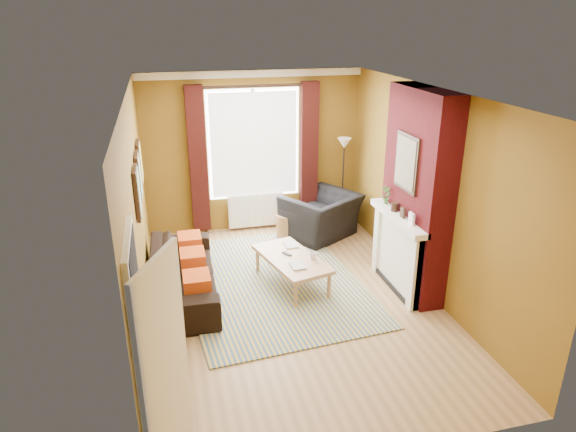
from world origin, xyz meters
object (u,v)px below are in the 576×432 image
object	(u,v)px
coffee_table	(292,260)
armchair	(321,216)
floor_lamp	(344,157)
wicker_stool	(286,226)
sofa	(183,273)

from	to	relation	value
coffee_table	armchair	bearing A→B (deg)	44.77
coffee_table	floor_lamp	size ratio (longest dim) A/B	0.87
wicker_stool	floor_lamp	distance (m)	1.59
coffee_table	sofa	bearing A→B (deg)	161.39
wicker_stool	floor_lamp	bearing A→B (deg)	14.23
armchair	coffee_table	size ratio (longest dim) A/B	0.82
wicker_stool	armchair	bearing A→B (deg)	-9.36
sofa	wicker_stool	bearing A→B (deg)	-48.24
armchair	coffee_table	distance (m)	1.81
wicker_stool	sofa	bearing A→B (deg)	-140.06
armchair	floor_lamp	bearing A→B (deg)	-175.15
armchair	floor_lamp	xyz separation A→B (m)	(0.52, 0.38, 0.91)
floor_lamp	wicker_stool	bearing A→B (deg)	-165.77
sofa	coffee_table	distance (m)	1.53
armchair	wicker_stool	bearing A→B (deg)	-40.96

